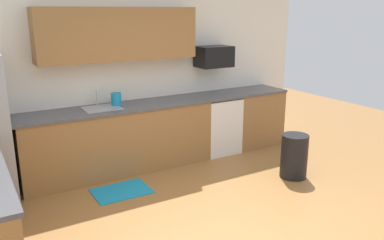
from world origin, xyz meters
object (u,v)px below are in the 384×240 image
at_px(oven_range, 216,124).
at_px(trash_bin, 294,156).
at_px(kettle, 116,100).
at_px(microwave, 214,57).

xyz_separation_m(oven_range, trash_bin, (0.33, -1.40, -0.16)).
bearing_deg(kettle, trash_bin, -36.64).
bearing_deg(trash_bin, oven_range, 103.06).
relative_size(oven_range, trash_bin, 1.52).
relative_size(microwave, kettle, 2.70).
relative_size(trash_bin, kettle, 3.00).
xyz_separation_m(oven_range, kettle, (-1.63, 0.05, 0.56)).
height_order(oven_range, kettle, kettle).
xyz_separation_m(oven_range, microwave, (0.00, 0.10, 1.06)).
xyz_separation_m(microwave, kettle, (-1.63, -0.05, -0.49)).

